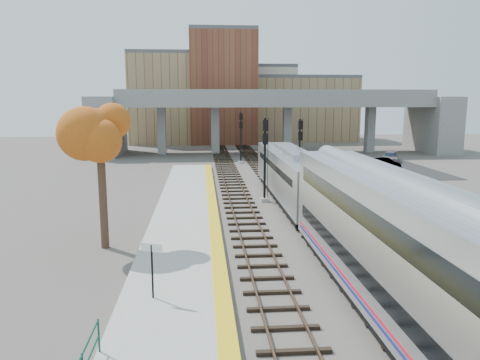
{
  "coord_description": "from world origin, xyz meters",
  "views": [
    {
      "loc": [
        -6.12,
        -25.88,
        8.2
      ],
      "look_at": [
        -3.41,
        6.73,
        2.5
      ],
      "focal_mm": 35.0,
      "sensor_mm": 36.0,
      "label": 1
    }
  ],
  "objects_px": {
    "locomotive": "(291,174)",
    "coach": "(426,270)",
    "signal_mast_mid": "(300,155)",
    "car_b": "(385,164)",
    "car_c": "(390,157)",
    "car_a": "(365,166)",
    "tree": "(99,131)",
    "signal_mast_far": "(241,139)",
    "signal_mast_near": "(265,162)"
  },
  "relations": [
    {
      "from": "signal_mast_near",
      "to": "car_a",
      "type": "xyz_separation_m",
      "value": [
        13.52,
        14.62,
        -2.65
      ]
    },
    {
      "from": "locomotive",
      "to": "car_b",
      "type": "height_order",
      "value": "locomotive"
    },
    {
      "from": "car_b",
      "to": "car_c",
      "type": "bearing_deg",
      "value": 36.66
    },
    {
      "from": "locomotive",
      "to": "car_b",
      "type": "relative_size",
      "value": 4.81
    },
    {
      "from": "tree",
      "to": "signal_mast_mid",
      "type": "bearing_deg",
      "value": 49.59
    },
    {
      "from": "signal_mast_mid",
      "to": "car_c",
      "type": "bearing_deg",
      "value": 45.96
    },
    {
      "from": "car_b",
      "to": "car_c",
      "type": "xyz_separation_m",
      "value": [
        3.09,
        5.86,
        0.01
      ]
    },
    {
      "from": "car_a",
      "to": "car_b",
      "type": "xyz_separation_m",
      "value": [
        2.89,
        1.59,
        0.08
      ]
    },
    {
      "from": "coach",
      "to": "signal_mast_far",
      "type": "xyz_separation_m",
      "value": [
        -2.1,
        45.5,
        0.33
      ]
    },
    {
      "from": "tree",
      "to": "car_b",
      "type": "distance_m",
      "value": 38.61
    },
    {
      "from": "coach",
      "to": "car_c",
      "type": "bearing_deg",
      "value": 68.83
    },
    {
      "from": "tree",
      "to": "locomotive",
      "type": "bearing_deg",
      "value": 40.41
    },
    {
      "from": "car_b",
      "to": "locomotive",
      "type": "bearing_deg",
      "value": -156.53
    },
    {
      "from": "car_b",
      "to": "signal_mast_far",
      "type": "bearing_deg",
      "value": 133.06
    },
    {
      "from": "car_a",
      "to": "locomotive",
      "type": "bearing_deg",
      "value": -108.11
    },
    {
      "from": "car_c",
      "to": "signal_mast_far",
      "type": "bearing_deg",
      "value": -157.13
    },
    {
      "from": "signal_mast_near",
      "to": "tree",
      "type": "bearing_deg",
      "value": -133.69
    },
    {
      "from": "car_c",
      "to": "coach",
      "type": "bearing_deg",
      "value": -86.64
    },
    {
      "from": "locomotive",
      "to": "coach",
      "type": "distance_m",
      "value": 22.61
    },
    {
      "from": "locomotive",
      "to": "signal_mast_far",
      "type": "height_order",
      "value": "signal_mast_far"
    },
    {
      "from": "coach",
      "to": "signal_mast_far",
      "type": "distance_m",
      "value": 45.55
    },
    {
      "from": "signal_mast_near",
      "to": "car_b",
      "type": "relative_size",
      "value": 1.7
    },
    {
      "from": "car_a",
      "to": "car_b",
      "type": "bearing_deg",
      "value": 48.2
    },
    {
      "from": "signal_mast_near",
      "to": "car_c",
      "type": "height_order",
      "value": "signal_mast_near"
    },
    {
      "from": "signal_mast_far",
      "to": "car_c",
      "type": "distance_m",
      "value": 19.66
    },
    {
      "from": "locomotive",
      "to": "signal_mast_mid",
      "type": "xyz_separation_m",
      "value": [
        2.0,
        6.4,
        0.75
      ]
    },
    {
      "from": "car_a",
      "to": "signal_mast_mid",
      "type": "bearing_deg",
      "value": -118.64
    },
    {
      "from": "locomotive",
      "to": "tree",
      "type": "height_order",
      "value": "tree"
    },
    {
      "from": "signal_mast_mid",
      "to": "car_a",
      "type": "relative_size",
      "value": 1.89
    },
    {
      "from": "coach",
      "to": "signal_mast_near",
      "type": "xyz_separation_m",
      "value": [
        -2.1,
        22.86,
        0.47
      ]
    },
    {
      "from": "coach",
      "to": "tree",
      "type": "xyz_separation_m",
      "value": [
        -12.54,
        11.93,
        3.69
      ]
    },
    {
      "from": "signal_mast_mid",
      "to": "car_c",
      "type": "height_order",
      "value": "signal_mast_mid"
    },
    {
      "from": "signal_mast_near",
      "to": "car_c",
      "type": "xyz_separation_m",
      "value": [
        19.5,
        22.07,
        -2.57
      ]
    },
    {
      "from": "locomotive",
      "to": "coach",
      "type": "xyz_separation_m",
      "value": [
        -0.0,
        -22.61,
        0.52
      ]
    },
    {
      "from": "signal_mast_near",
      "to": "car_b",
      "type": "height_order",
      "value": "signal_mast_near"
    },
    {
      "from": "signal_mast_near",
      "to": "car_b",
      "type": "distance_m",
      "value": 23.21
    },
    {
      "from": "signal_mast_mid",
      "to": "car_b",
      "type": "xyz_separation_m",
      "value": [
        12.3,
        10.06,
        -2.33
      ]
    },
    {
      "from": "coach",
      "to": "signal_mast_mid",
      "type": "height_order",
      "value": "signal_mast_mid"
    },
    {
      "from": "coach",
      "to": "signal_mast_far",
      "type": "height_order",
      "value": "signal_mast_far"
    },
    {
      "from": "signal_mast_near",
      "to": "locomotive",
      "type": "bearing_deg",
      "value": -6.85
    },
    {
      "from": "signal_mast_mid",
      "to": "car_a",
      "type": "bearing_deg",
      "value": 41.97
    },
    {
      "from": "signal_mast_far",
      "to": "car_c",
      "type": "bearing_deg",
      "value": -1.66
    },
    {
      "from": "locomotive",
      "to": "signal_mast_far",
      "type": "bearing_deg",
      "value": 95.24
    },
    {
      "from": "locomotive",
      "to": "coach",
      "type": "bearing_deg",
      "value": -90.0
    },
    {
      "from": "signal_mast_mid",
      "to": "locomotive",
      "type": "bearing_deg",
      "value": -107.34
    },
    {
      "from": "tree",
      "to": "car_a",
      "type": "xyz_separation_m",
      "value": [
        23.96,
        25.55,
        -5.87
      ]
    },
    {
      "from": "tree",
      "to": "car_b",
      "type": "relative_size",
      "value": 2.21
    },
    {
      "from": "locomotive",
      "to": "car_a",
      "type": "xyz_separation_m",
      "value": [
        11.42,
        14.87,
        -1.66
      ]
    },
    {
      "from": "signal_mast_mid",
      "to": "signal_mast_far",
      "type": "bearing_deg",
      "value": 103.97
    },
    {
      "from": "locomotive",
      "to": "coach",
      "type": "relative_size",
      "value": 0.76
    }
  ]
}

